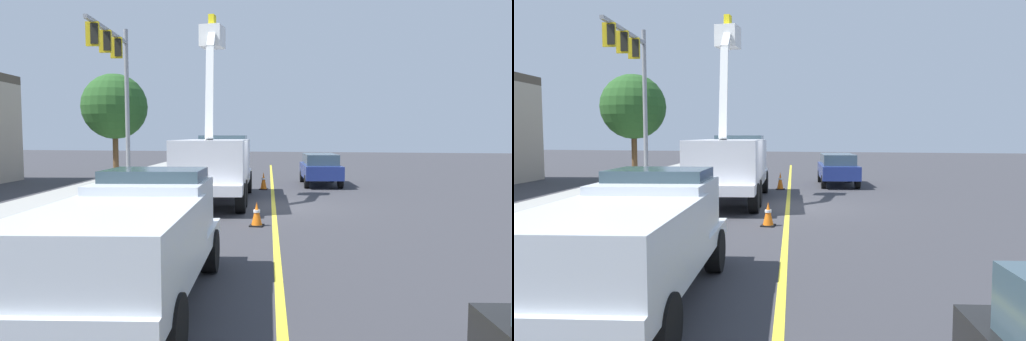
% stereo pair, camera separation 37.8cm
% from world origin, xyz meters
% --- Properties ---
extents(ground, '(120.00, 120.00, 0.00)m').
position_xyz_m(ground, '(0.00, 0.00, 0.00)').
color(ground, '#38383D').
extents(sidewalk_far_side, '(59.69, 14.16, 0.12)m').
position_xyz_m(sidewalk_far_side, '(-1.51, 8.39, 0.06)').
color(sidewalk_far_side, '#9E9E99').
rests_on(sidewalk_far_side, ground).
extents(lane_centre_stripe, '(49.24, 9.00, 0.01)m').
position_xyz_m(lane_centre_stripe, '(0.00, 0.00, 0.00)').
color(lane_centre_stripe, yellow).
rests_on(lane_centre_stripe, ground).
extents(utility_bucket_truck, '(8.51, 3.91, 7.71)m').
position_xyz_m(utility_bucket_truck, '(1.19, 2.54, 1.63)').
color(utility_bucket_truck, white).
rests_on(utility_bucket_truck, ground).
extents(service_pickup_truck, '(5.88, 3.06, 2.06)m').
position_xyz_m(service_pickup_truck, '(-10.48, 0.44, 1.12)').
color(service_pickup_truck, silver).
rests_on(service_pickup_truck, ground).
extents(passing_minivan, '(5.06, 2.72, 1.69)m').
position_xyz_m(passing_minivan, '(8.30, -1.15, 0.97)').
color(passing_minivan, navy).
rests_on(passing_minivan, ground).
extents(traffic_cone_mid_front, '(0.40, 0.40, 0.72)m').
position_xyz_m(traffic_cone_mid_front, '(-3.72, -0.12, 0.35)').
color(traffic_cone_mid_front, black).
rests_on(traffic_cone_mid_front, ground).
extents(traffic_cone_mid_rear, '(0.40, 0.40, 0.87)m').
position_xyz_m(traffic_cone_mid_rear, '(5.57, 1.45, 0.43)').
color(traffic_cone_mid_rear, black).
rests_on(traffic_cone_mid_rear, ground).
extents(traffic_signal_mast, '(5.35, 1.20, 8.11)m').
position_xyz_m(traffic_signal_mast, '(3.67, 8.28, 5.73)').
color(traffic_signal_mast, gray).
rests_on(traffic_signal_mast, ground).
extents(street_tree_right, '(3.75, 3.75, 6.24)m').
position_xyz_m(street_tree_right, '(7.71, 10.62, 4.35)').
color(street_tree_right, brown).
rests_on(street_tree_right, ground).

